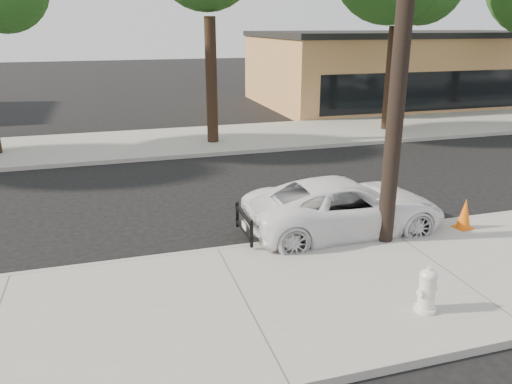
# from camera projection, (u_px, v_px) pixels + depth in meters

# --- Properties ---
(ground) EXTENTS (120.00, 120.00, 0.00)m
(ground) POSITION_uv_depth(u_px,v_px,m) (200.00, 219.00, 12.44)
(ground) COLOR black
(ground) RESTS_ON ground
(near_sidewalk) EXTENTS (90.00, 4.40, 0.15)m
(near_sidewalk) POSITION_uv_depth(u_px,v_px,m) (245.00, 305.00, 8.51)
(near_sidewalk) COLOR gray
(near_sidewalk) RESTS_ON ground
(far_sidewalk) EXTENTS (90.00, 5.00, 0.15)m
(far_sidewalk) POSITION_uv_depth(u_px,v_px,m) (161.00, 143.00, 20.13)
(far_sidewalk) COLOR gray
(far_sidewalk) RESTS_ON ground
(curb_near) EXTENTS (90.00, 0.12, 0.16)m
(curb_near) POSITION_uv_depth(u_px,v_px,m) (218.00, 252.00, 10.51)
(curb_near) COLOR #9E9B93
(curb_near) RESTS_ON ground
(building_main) EXTENTS (18.00, 10.00, 4.00)m
(building_main) POSITION_uv_depth(u_px,v_px,m) (408.00, 69.00, 30.66)
(building_main) COLOR tan
(building_main) RESTS_ON ground
(utility_pole) EXTENTS (1.40, 0.34, 9.00)m
(utility_pole) POSITION_uv_depth(u_px,v_px,m) (404.00, 20.00, 9.46)
(utility_pole) COLOR black
(utility_pole) RESTS_ON near_sidewalk
(police_cruiser) EXTENTS (4.62, 2.14, 1.28)m
(police_cruiser) POSITION_uv_depth(u_px,v_px,m) (345.00, 207.00, 11.46)
(police_cruiser) COLOR white
(police_cruiser) RESTS_ON ground
(fire_hydrant) EXTENTS (0.40, 0.36, 0.75)m
(fire_hydrant) POSITION_uv_depth(u_px,v_px,m) (427.00, 291.00, 8.10)
(fire_hydrant) COLOR silver
(fire_hydrant) RESTS_ON near_sidewalk
(traffic_cone) EXTENTS (0.41, 0.41, 0.71)m
(traffic_cone) POSITION_uv_depth(u_px,v_px,m) (465.00, 214.00, 11.43)
(traffic_cone) COLOR #E95F0C
(traffic_cone) RESTS_ON near_sidewalk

